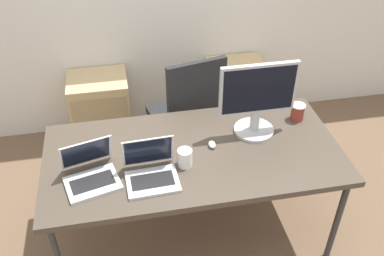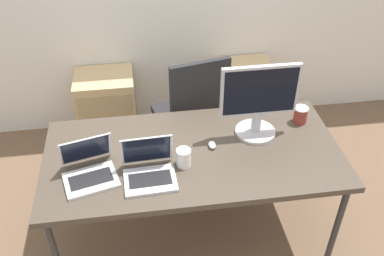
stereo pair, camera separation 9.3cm
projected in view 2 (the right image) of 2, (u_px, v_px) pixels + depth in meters
name	position (u px, v px, depth m)	size (l,w,h in m)	color
ground_plane	(193.00, 231.00, 3.05)	(14.00, 14.00, 0.00)	brown
desk	(193.00, 157.00, 2.62)	(1.80, 0.87, 0.75)	#473D33
office_chair	(191.00, 125.00, 3.40)	(0.57, 0.61, 1.05)	#232326
cabinet_left	(108.00, 108.00, 3.72)	(0.49, 0.41, 0.64)	tan
cabinet_right	(242.00, 97.00, 3.85)	(0.49, 0.41, 0.64)	tan
laptop_left	(89.00, 169.00, 2.40)	(0.34, 0.36, 0.22)	silver
laptop_right	(149.00, 170.00, 2.40)	(0.30, 0.28, 0.23)	silver
monitor	(259.00, 101.00, 2.60)	(0.48, 0.26, 0.49)	#B7B7BC
mouse	(212.00, 145.00, 2.62)	(0.04, 0.07, 0.03)	silver
coffee_cup_white	(184.00, 158.00, 2.47)	(0.09, 0.09, 0.11)	white
coffee_cup_brown	(300.00, 115.00, 2.81)	(0.09, 0.09, 0.11)	maroon
scissors	(141.00, 147.00, 2.62)	(0.16, 0.11, 0.01)	#B2B2B7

